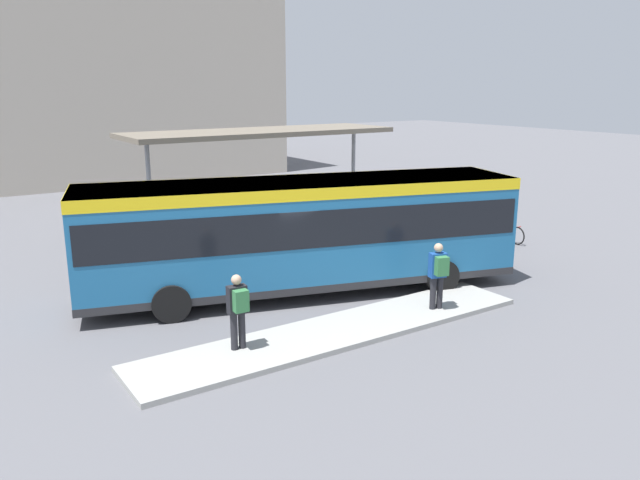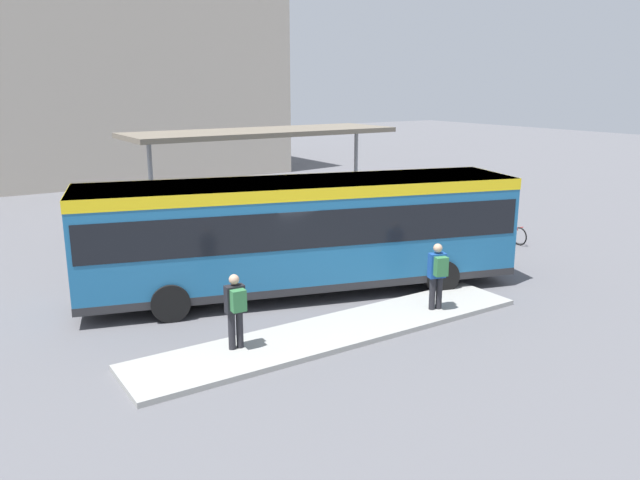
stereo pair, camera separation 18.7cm
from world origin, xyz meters
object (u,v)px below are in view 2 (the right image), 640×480
object	(u,v)px
pedestrian_companion	(236,307)
bicycle_red	(510,233)
city_bus	(302,228)
bicycle_orange	(473,225)
bicycle_yellow	(489,228)
pedestrian_waiting	(438,272)

from	to	relation	value
pedestrian_companion	bicycle_red	xyz separation A→B (m)	(12.34, 3.32, -0.72)
city_bus	bicycle_orange	distance (m)	9.39
bicycle_yellow	bicycle_orange	bearing A→B (deg)	176.24
bicycle_red	bicycle_yellow	bearing A→B (deg)	-170.01
city_bus	pedestrian_companion	bearing A→B (deg)	-123.90
pedestrian_companion	bicycle_red	size ratio (longest dim) A/B	1.06
pedestrian_companion	pedestrian_waiting	bearing A→B (deg)	-92.78
pedestrian_companion	bicycle_orange	size ratio (longest dim) A/B	1.05
pedestrian_waiting	bicycle_yellow	bearing A→B (deg)	-40.06
city_bus	bicycle_yellow	size ratio (longest dim) A/B	6.94
pedestrian_waiting	pedestrian_companion	world-z (taller)	pedestrian_waiting
bicycle_red	bicycle_orange	distance (m)	1.74
bicycle_red	bicycle_orange	size ratio (longest dim) A/B	0.99
bicycle_red	bicycle_orange	xyz separation A→B (m)	(-0.07, 1.74, 0.00)
city_bus	pedestrian_waiting	world-z (taller)	city_bus
pedestrian_companion	bicycle_yellow	xyz separation A→B (m)	(12.22, 4.19, -0.68)
bicycle_yellow	bicycle_orange	xyz separation A→B (m)	(0.04, 0.87, -0.03)
pedestrian_waiting	bicycle_orange	distance (m)	9.09
pedestrian_companion	bicycle_yellow	world-z (taller)	pedestrian_companion
bicycle_red	pedestrian_waiting	bearing A→B (deg)	-59.20
city_bus	bicycle_orange	size ratio (longest dim) A/B	7.69
bicycle_orange	pedestrian_companion	bearing A→B (deg)	-65.41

